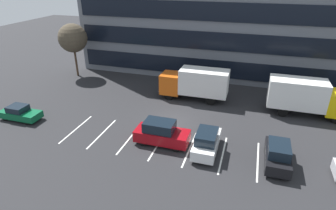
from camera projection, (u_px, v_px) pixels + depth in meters
ground_plane at (172, 122)px, 28.31m from camera, size 120.00×120.00×0.00m
lot_markings at (159, 143)px, 24.83m from camera, size 16.94×5.40×0.01m
box_truck_orange at (195, 83)px, 32.52m from camera, size 7.92×2.62×3.67m
box_truck_yellow at (307, 96)px, 28.88m from camera, size 8.14×2.70×3.77m
sedan_forest at (20, 113)px, 28.55m from camera, size 4.16×1.74×1.49m
suv_maroon at (161, 133)px, 24.43m from camera, size 4.72×2.00×2.13m
suv_white at (207, 142)px, 23.32m from camera, size 1.85×4.37×1.98m
suv_black at (278, 154)px, 21.76m from camera, size 1.82×4.29×1.94m
bare_tree at (73, 38)px, 38.56m from camera, size 3.92×3.92×7.34m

